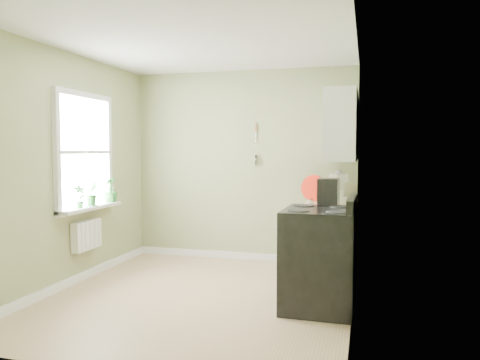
% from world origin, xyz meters
% --- Properties ---
extents(floor, '(3.20, 3.60, 0.02)m').
position_xyz_m(floor, '(0.00, 0.00, -0.01)').
color(floor, tan).
rests_on(floor, ground).
extents(ceiling, '(3.20, 3.60, 0.02)m').
position_xyz_m(ceiling, '(0.00, 0.00, 2.71)').
color(ceiling, white).
rests_on(ceiling, wall_back).
extents(wall_back, '(3.20, 0.02, 2.70)m').
position_xyz_m(wall_back, '(0.00, 1.81, 1.35)').
color(wall_back, '#98A06D').
rests_on(wall_back, floor).
extents(wall_left, '(0.02, 3.60, 2.70)m').
position_xyz_m(wall_left, '(-1.61, 0.00, 1.35)').
color(wall_left, '#98A06D').
rests_on(wall_left, floor).
extents(wall_right, '(0.02, 3.60, 2.70)m').
position_xyz_m(wall_right, '(1.61, 0.00, 1.35)').
color(wall_right, '#98A06D').
rests_on(wall_right, floor).
extents(base_cabinets, '(0.60, 1.60, 0.87)m').
position_xyz_m(base_cabinets, '(1.30, 1.00, 0.43)').
color(base_cabinets, silver).
rests_on(base_cabinets, floor).
extents(countertop, '(0.64, 1.60, 0.04)m').
position_xyz_m(countertop, '(1.29, 1.00, 0.89)').
color(countertop, tan).
rests_on(countertop, base_cabinets).
extents(upper_cabinets, '(0.35, 1.40, 0.80)m').
position_xyz_m(upper_cabinets, '(1.43, 1.10, 1.85)').
color(upper_cabinets, silver).
rests_on(upper_cabinets, wall_right).
extents(window, '(0.06, 1.14, 1.44)m').
position_xyz_m(window, '(-1.58, 0.30, 1.55)').
color(window, white).
rests_on(window, wall_left).
extents(window_sill, '(0.18, 1.14, 0.04)m').
position_xyz_m(window_sill, '(-1.51, 0.30, 0.88)').
color(window_sill, white).
rests_on(window_sill, wall_left).
extents(radiator, '(0.12, 0.50, 0.35)m').
position_xyz_m(radiator, '(-1.54, 0.25, 0.55)').
color(radiator, white).
rests_on(radiator, wall_left).
extents(wall_utensils, '(0.02, 0.14, 0.58)m').
position_xyz_m(wall_utensils, '(0.20, 1.78, 1.56)').
color(wall_utensils, tan).
rests_on(wall_utensils, wall_back).
extents(stove, '(0.73, 0.83, 1.12)m').
position_xyz_m(stove, '(1.28, -0.02, 0.50)').
color(stove, black).
rests_on(stove, floor).
extents(stand_mixer, '(0.31, 0.38, 0.41)m').
position_xyz_m(stand_mixer, '(1.37, 1.36, 1.08)').
color(stand_mixer, '#B2B2B7').
rests_on(stand_mixer, countertop).
extents(kettle, '(0.17, 0.10, 0.17)m').
position_xyz_m(kettle, '(1.05, 1.72, 1.00)').
color(kettle, silver).
rests_on(kettle, countertop).
extents(coffee_maker, '(0.22, 0.24, 0.37)m').
position_xyz_m(coffee_maker, '(1.33, 0.30, 1.08)').
color(coffee_maker, black).
rests_on(coffee_maker, countertop).
extents(red_tray, '(0.35, 0.16, 0.34)m').
position_xyz_m(red_tray, '(1.05, 1.45, 1.08)').
color(red_tray, red).
rests_on(red_tray, countertop).
extents(jar, '(0.08, 0.08, 0.09)m').
position_xyz_m(jar, '(1.06, 0.97, 0.95)').
color(jar, '#C0B595').
rests_on(jar, countertop).
extents(plant_a, '(0.16, 0.18, 0.28)m').
position_xyz_m(plant_a, '(-1.50, 0.06, 1.04)').
color(plant_a, '#246525').
rests_on(plant_a, window_sill).
extents(plant_b, '(0.18, 0.20, 0.30)m').
position_xyz_m(plant_b, '(-1.50, 0.31, 1.05)').
color(plant_b, '#246525').
rests_on(plant_b, window_sill).
extents(plant_c, '(0.19, 0.19, 0.32)m').
position_xyz_m(plant_c, '(-1.50, 0.75, 1.06)').
color(plant_c, '#246525').
rests_on(plant_c, window_sill).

